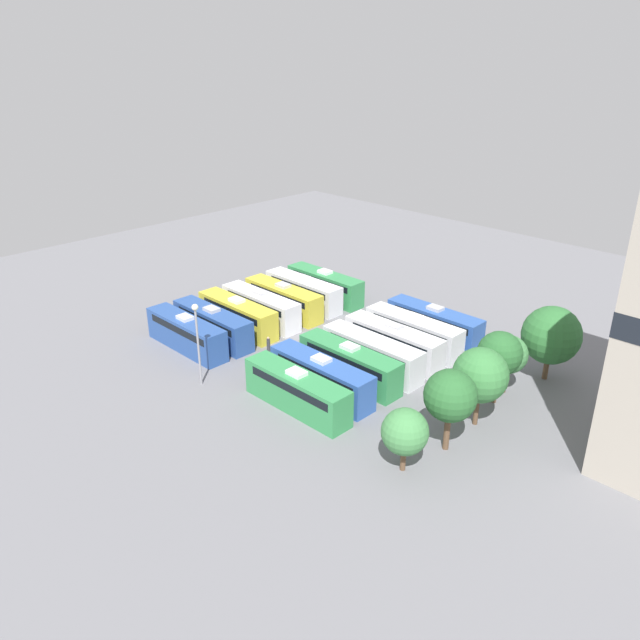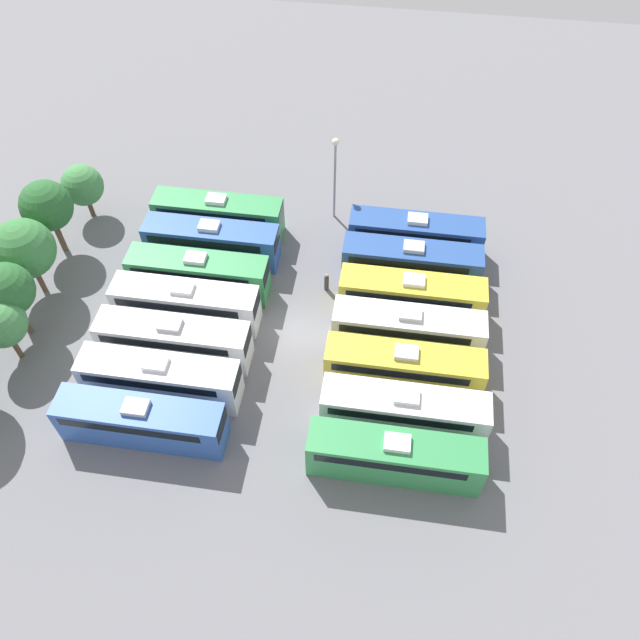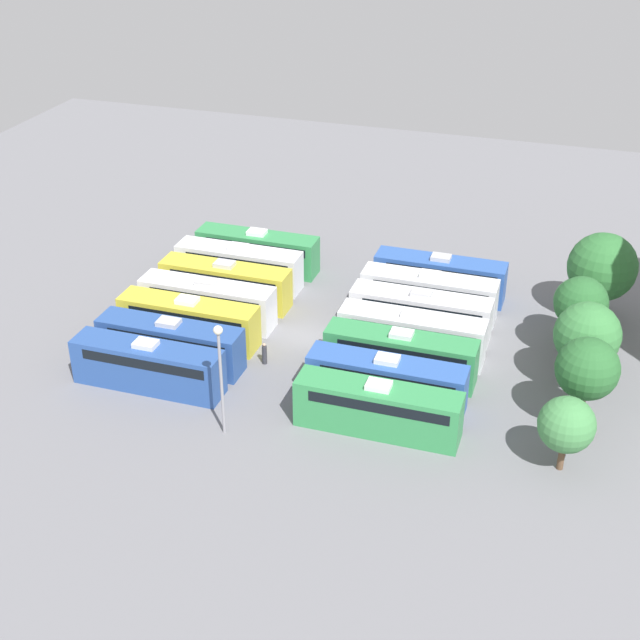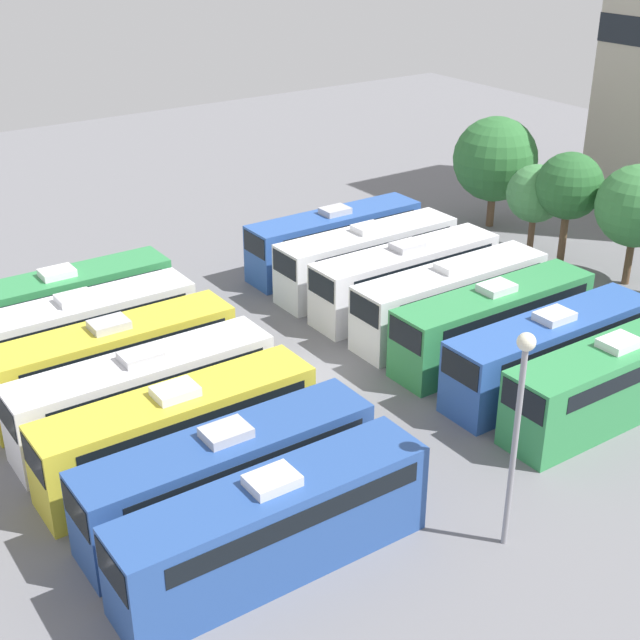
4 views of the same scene
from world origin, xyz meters
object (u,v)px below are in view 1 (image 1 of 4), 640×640
object	(u,v)px
bus_3	(261,306)
tree_0	(551,335)
bus_7	(434,323)
tree_2	(500,354)
bus_8	(414,332)
bus_10	(372,353)
bus_11	(350,363)
tree_1	(508,355)
bus_1	(303,291)
bus_4	(238,314)
bus_6	(187,333)
tree_3	(480,375)
bus_2	(284,299)
bus_0	(325,285)
tree_4	(450,396)
bus_12	(322,376)
worker_person	(268,345)
bus_5	(213,324)
bus_9	(394,342)
tree_5	(405,432)
light_pole	(197,331)
bus_13	(297,390)

from	to	relation	value
bus_3	tree_0	xyz separation A→B (m)	(-10.14, 29.29, 2.68)
bus_7	tree_2	size ratio (longest dim) A/B	1.62
bus_8	bus_10	world-z (taller)	same
bus_11	tree_1	world-z (taller)	tree_1
bus_1	tree_0	bearing A→B (deg)	96.44
bus_1	bus_4	xyz separation A→B (m)	(10.08, 0.04, 0.00)
bus_3	bus_6	world-z (taller)	same
bus_3	tree_3	bearing A→B (deg)	87.53
bus_8	bus_10	xyz separation A→B (m)	(6.71, 0.12, 0.00)
bus_2	bus_0	bearing A→B (deg)	178.66
tree_1	tree_4	size ratio (longest dim) A/B	0.82
bus_8	bus_12	xyz separation A→B (m)	(13.44, -0.10, 0.00)
worker_person	tree_1	world-z (taller)	tree_1
tree_3	tree_4	size ratio (longest dim) A/B	1.01
bus_5	bus_11	size ratio (longest dim) A/B	1.00
bus_0	bus_8	xyz separation A→B (m)	(3.50, 16.17, 0.00)
bus_0	bus_9	xyz separation A→B (m)	(6.81, 16.20, 0.00)
bus_3	tree_1	bearing A→B (deg)	100.50
bus_12	tree_2	xyz separation A→B (m)	(-9.72, 11.77, 2.92)
worker_person	tree_3	bearing A→B (deg)	98.53
bus_0	tree_4	distance (m)	33.10
bus_3	tree_3	distance (m)	28.95
bus_2	tree_0	bearing A→B (deg)	103.01
bus_2	bus_11	bearing A→B (deg)	68.17
bus_9	tree_5	bearing A→B (deg)	40.83
bus_8	bus_10	size ratio (longest dim) A/B	1.00
bus_2	bus_6	bearing A→B (deg)	-0.55
bus_6	bus_11	distance (m)	17.82
bus_10	tree_4	xyz separation A→B (m)	(5.86, 12.51, 2.89)
bus_9	light_pole	world-z (taller)	light_pole
bus_6	bus_0	bearing A→B (deg)	179.19
bus_10	tree_5	world-z (taller)	tree_5
tree_0	tree_1	distance (m)	5.26
bus_10	tree_2	world-z (taller)	tree_2
bus_11	bus_0	bearing A→B (deg)	-129.46
bus_5	bus_8	bearing A→B (deg)	129.44
bus_7	bus_8	distance (m)	3.40
tree_5	bus_4	bearing A→B (deg)	-104.04
bus_1	bus_13	size ratio (longest dim) A/B	1.00
tree_2	bus_12	bearing A→B (deg)	-50.45
bus_1	bus_4	size ratio (longest dim) A/B	1.00
worker_person	tree_0	world-z (taller)	tree_0
bus_2	worker_person	xyz separation A→B (m)	(7.98, 6.45, -1.04)
bus_10	tree_1	bearing A→B (deg)	114.76
light_pole	tree_0	distance (m)	32.32
bus_8	bus_6	bearing A→B (deg)	-44.70
tree_2	tree_3	size ratio (longest dim) A/B	0.98
bus_7	tree_5	bearing A→B (deg)	29.76
bus_1	bus_3	xyz separation A→B (m)	(6.82, 0.13, 0.00)
bus_0	tree_0	distance (m)	29.17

